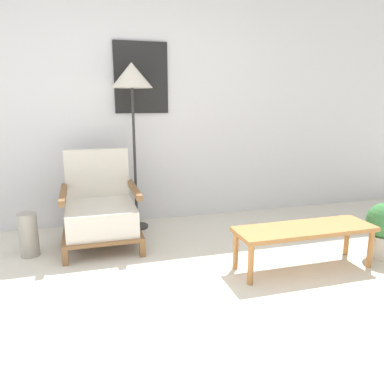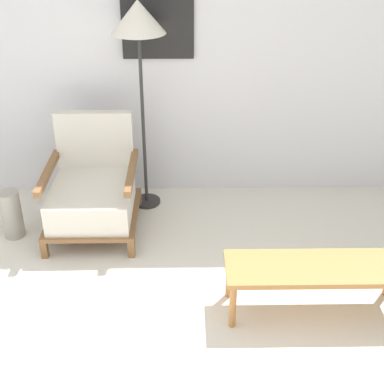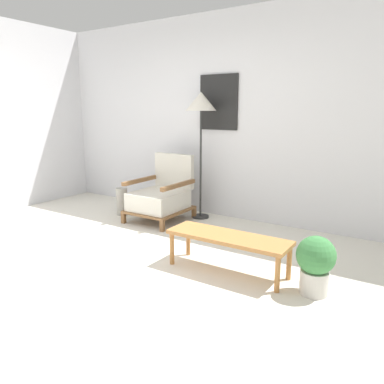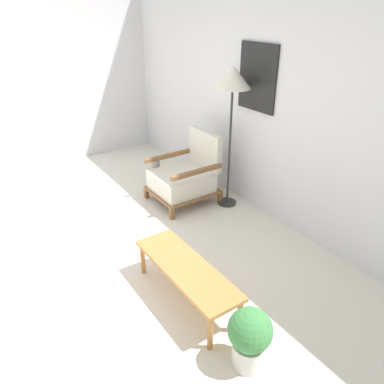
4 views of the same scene
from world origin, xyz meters
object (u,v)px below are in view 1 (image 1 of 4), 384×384
at_px(armchair, 101,211).
at_px(floor_lamp, 132,82).
at_px(vase, 29,235).
at_px(coffee_table, 305,232).

relative_size(armchair, floor_lamp, 0.51).
bearing_deg(armchair, vase, -170.10).
relative_size(armchair, vase, 2.25).
xyz_separation_m(floor_lamp, vase, (-1.00, -0.49, -1.30)).
relative_size(coffee_table, vase, 2.94).
height_order(floor_lamp, coffee_table, floor_lamp).
bearing_deg(vase, armchair, 9.90).
bearing_deg(armchair, coffee_table, -33.05).
xyz_separation_m(floor_lamp, coffee_table, (1.14, -1.37, -1.19)).
bearing_deg(vase, coffee_table, -22.40).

